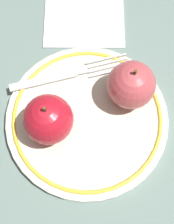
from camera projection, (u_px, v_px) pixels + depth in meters
ground_plane at (82, 132)px, 0.47m from camera, size 2.00×2.00×0.00m
plate at (87, 118)px, 0.47m from camera, size 0.24×0.24×0.02m
apple_red_whole at (49, 117)px, 0.42m from camera, size 0.07×0.07×0.08m
apple_second_whole at (131, 85)px, 0.44m from camera, size 0.07×0.07×0.08m
fork at (67, 75)px, 0.48m from camera, size 0.19×0.08×0.00m
napkin_folded at (84, 16)px, 0.54m from camera, size 0.14×0.13×0.01m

